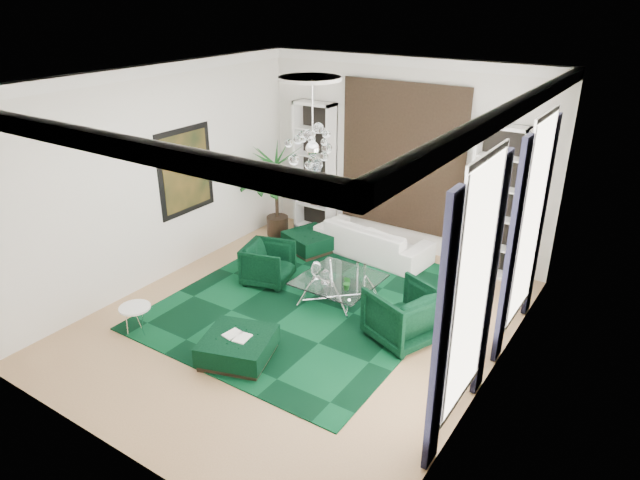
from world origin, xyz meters
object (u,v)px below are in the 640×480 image
Objects in this scene: ottoman_front at (238,348)px; palm at (276,179)px; armchair_left at (268,264)px; ottoman_side at (311,242)px; side_table at (137,321)px; coffee_table at (339,290)px; sofa at (373,240)px; armchair_right at (404,315)px.

ottoman_front is 4.68m from palm.
palm reaches higher than armchair_left.
palm is at bearing 164.72° from ottoman_side.
armchair_left reaches higher than side_table.
palm is (-2.63, 1.73, 1.05)m from coffee_table.
side_table is 4.45m from palm.
coffee_table is (0.40, -1.93, -0.12)m from sofa.
armchair_left reaches higher than ottoman_side.
ottoman_front is (1.10, -2.10, -0.18)m from armchair_left.
ottoman_front is at bearing -98.71° from coffee_table.
ottoman_front is (1.22, -3.65, -0.00)m from ottoman_side.
sofa is 1.85× the size of coffee_table.
ottoman_side is at bearing 137.31° from coffee_table.
armchair_right reaches higher than side_table.
sofa is 2.99m from armchair_right.
coffee_table is at bearing -85.19° from armchair_right.
armchair_left is at bearing -56.95° from palm.
palm reaches higher than sofa.
palm reaches higher than ottoman_front.
ottoman_side reaches higher than ottoman_front.
armchair_right is 4.09m from side_table.
side_table is at bearing 75.68° from sofa.
palm is at bearing 18.12° from armchair_left.
side_table reaches higher than ottoman_front.
sofa reaches higher than coffee_table.
side_table is at bearing -82.78° from palm.
palm reaches higher than side_table.
armchair_left is 1.45m from coffee_table.
armchair_left is 2.38m from ottoman_front.
side_table is (-0.65, -2.46, -0.14)m from armchair_left.
armchair_left is 0.94× the size of ottoman_side.
ottoman_side is 0.92× the size of ottoman_front.
palm is (-0.54, 4.29, 1.04)m from side_table.
ottoman_front is (0.06, -4.13, -0.15)m from sofa.
armchair_right is 0.38× the size of palm.
sofa is 2.46× the size of ottoman_front.
coffee_table is 1.33× the size of ottoman_front.
armchair_right is at bearing -28.30° from palm.
palm is at bearing 146.60° from coffee_table.
coffee_table is 0.50× the size of palm.
armchair_right is 1.10× the size of ottoman_side.
armchair_left reaches higher than ottoman_front.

